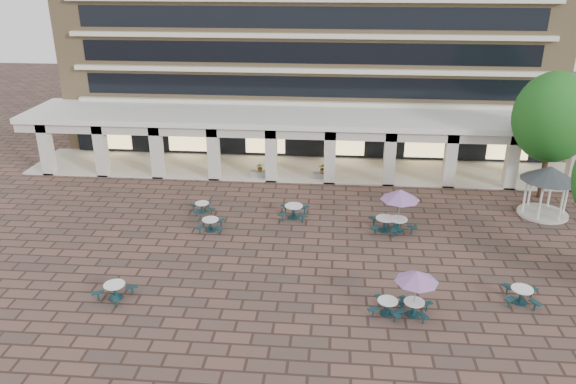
# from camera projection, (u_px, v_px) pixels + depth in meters

# --- Properties ---
(ground) EXTENTS (120.00, 120.00, 0.00)m
(ground) POSITION_uv_depth(u_px,v_px,m) (285.00, 266.00, 29.60)
(ground) COLOR brown
(ground) RESTS_ON ground
(retail_arcade) EXTENTS (42.00, 6.60, 4.40)m
(retail_arcade) POSITION_uv_depth(u_px,v_px,m) (303.00, 133.00, 42.09)
(retail_arcade) COLOR white
(retail_arcade) RESTS_ON ground
(picnic_table_3) EXTENTS (1.90, 1.90, 0.76)m
(picnic_table_3) POSITION_uv_depth(u_px,v_px,m) (521.00, 294.00, 26.30)
(picnic_table_3) COLOR #123136
(picnic_table_3) RESTS_ON ground
(picnic_table_5) EXTENTS (2.05, 2.05, 0.76)m
(picnic_table_5) POSITION_uv_depth(u_px,v_px,m) (115.00, 290.00, 26.65)
(picnic_table_5) COLOR #123136
(picnic_table_5) RESTS_ON ground
(picnic_table_6) EXTENTS (1.97, 1.97, 2.27)m
(picnic_table_6) POSITION_uv_depth(u_px,v_px,m) (417.00, 278.00, 24.81)
(picnic_table_6) COLOR #123136
(picnic_table_6) RESTS_ON ground
(picnic_table_7) EXTENTS (1.88, 1.88, 0.70)m
(picnic_table_7) POSITION_uv_depth(u_px,v_px,m) (387.00, 306.00, 25.48)
(picnic_table_7) COLOR #123136
(picnic_table_7) RESTS_ON ground
(picnic_table_8) EXTENTS (1.81, 1.81, 0.66)m
(picnic_table_8) POSITION_uv_depth(u_px,v_px,m) (202.00, 207.00, 35.81)
(picnic_table_8) COLOR #123136
(picnic_table_8) RESTS_ON ground
(picnic_table_10) EXTENTS (1.96, 1.96, 0.84)m
(picnic_table_10) POSITION_uv_depth(u_px,v_px,m) (294.00, 210.00, 35.00)
(picnic_table_10) COLOR #123136
(picnic_table_10) RESTS_ON ground
(picnic_table_11) EXTENTS (2.31, 2.31, 2.66)m
(picnic_table_11) POSITION_uv_depth(u_px,v_px,m) (400.00, 196.00, 32.56)
(picnic_table_11) COLOR #123136
(picnic_table_11) RESTS_ON ground
(picnic_table_12) EXTENTS (1.70, 1.70, 0.74)m
(picnic_table_12) POSITION_uv_depth(u_px,v_px,m) (211.00, 224.00, 33.37)
(picnic_table_12) COLOR #123136
(picnic_table_12) RESTS_ON ground
(picnic_table_13) EXTENTS (1.90, 1.90, 0.85)m
(picnic_table_13) POSITION_uv_depth(u_px,v_px,m) (385.00, 223.00, 33.31)
(picnic_table_13) COLOR #123136
(picnic_table_13) RESTS_ON ground
(gazebo) EXTENTS (3.44, 3.44, 3.20)m
(gazebo) POSITION_uv_depth(u_px,v_px,m) (549.00, 179.00, 34.73)
(gazebo) COLOR beige
(gazebo) RESTS_ON ground
(tree_east_c) EXTENTS (5.14, 5.14, 8.56)m
(tree_east_c) POSITION_uv_depth(u_px,v_px,m) (554.00, 117.00, 36.12)
(tree_east_c) COLOR #402A19
(tree_east_c) RESTS_ON ground
(planter_left) EXTENTS (1.50, 0.60, 1.16)m
(planter_left) POSITION_uv_depth(u_px,v_px,m) (260.00, 172.00, 41.56)
(planter_left) COLOR gray
(planter_left) RESTS_ON ground
(planter_right) EXTENTS (1.50, 0.62, 1.28)m
(planter_right) POSITION_uv_depth(u_px,v_px,m) (323.00, 173.00, 41.15)
(planter_right) COLOR gray
(planter_right) RESTS_ON ground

